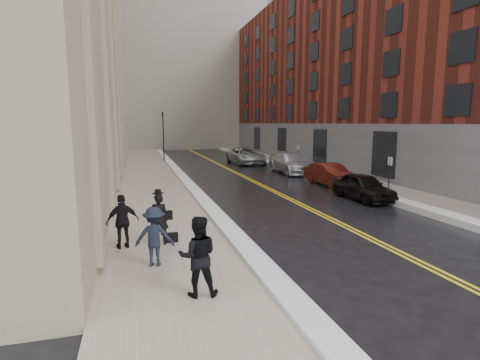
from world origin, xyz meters
TOP-DOWN VIEW (x-y plane):
  - ground at (0.00, 0.00)m, footprint 160.00×160.00m
  - sidewalk_left at (-4.50, 16.00)m, footprint 4.00×64.00m
  - sidewalk_right at (9.00, 16.00)m, footprint 3.00×64.00m
  - lane_stripe_a at (2.38, 16.00)m, footprint 0.12×64.00m
  - lane_stripe_b at (2.62, 16.00)m, footprint 0.12×64.00m
  - snow_ridge_left at (-2.20, 16.00)m, footprint 0.70×60.80m
  - snow_ridge_right at (7.15, 16.00)m, footprint 0.85×60.80m
  - building_right at (17.50, 23.00)m, footprint 14.00×50.00m
  - tower_far_right at (14.00, 66.00)m, footprint 22.00×18.00m
  - traffic_signal at (-2.60, 30.00)m, footprint 0.18×0.15m
  - parking_sign_near at (7.90, 8.00)m, footprint 0.06×0.35m
  - parking_sign_far at (7.90, 20.00)m, footprint 0.06×0.35m
  - car_black at (6.18, 7.84)m, footprint 1.72×4.17m
  - car_maroon at (6.80, 12.46)m, footprint 1.84×4.49m
  - car_silver_near at (6.80, 18.95)m, footprint 2.35×5.68m
  - car_silver_far at (5.20, 26.56)m, footprint 2.93×6.02m
  - pedestrian_main at (-4.78, 2.72)m, footprint 0.65×0.45m
  - pedestrian_a at (-4.15, -1.23)m, footprint 1.00×0.84m
  - pedestrian_b at (-5.01, 0.90)m, footprint 1.17×0.81m
  - pedestrian_c at (-5.89, 2.67)m, footprint 1.07×0.63m

SIDE VIEW (x-z plane):
  - ground at x=0.00m, z-range 0.00..0.00m
  - lane_stripe_a at x=2.38m, z-range 0.00..0.01m
  - lane_stripe_b at x=2.62m, z-range 0.00..0.01m
  - sidewalk_left at x=-4.50m, z-range 0.00..0.15m
  - sidewalk_right at x=9.00m, z-range 0.00..0.15m
  - snow_ridge_left at x=-2.20m, z-range 0.00..0.26m
  - snow_ridge_right at x=7.15m, z-range 0.00..0.30m
  - car_black at x=6.18m, z-range 0.00..1.41m
  - car_maroon at x=6.80m, z-range 0.00..1.45m
  - car_silver_near at x=6.80m, z-range 0.00..1.64m
  - car_silver_far at x=5.20m, z-range 0.00..1.65m
  - pedestrian_b at x=-5.01m, z-range 0.15..1.80m
  - pedestrian_main at x=-4.78m, z-range 0.15..1.83m
  - pedestrian_c at x=-5.89m, z-range 0.15..1.87m
  - pedestrian_a at x=-4.15m, z-range 0.15..2.01m
  - parking_sign_near at x=7.90m, z-range 0.24..2.47m
  - parking_sign_far at x=7.90m, z-range 0.24..2.47m
  - traffic_signal at x=-2.60m, z-range 0.48..5.68m
  - building_right at x=17.50m, z-range 0.00..18.00m
  - tower_far_right at x=14.00m, z-range 0.00..44.00m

